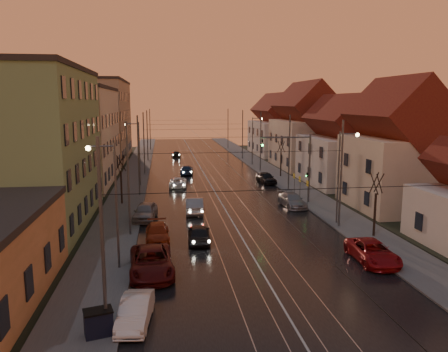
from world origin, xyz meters
name	(u,v)px	position (x,y,z in m)	size (l,w,h in m)	color
ground	(263,274)	(0.00, 0.00, 0.00)	(160.00, 160.00, 0.00)	black
road	(203,172)	(0.00, 40.00, 0.02)	(16.00, 120.00, 0.04)	black
sidewalk_left	(136,173)	(-10.00, 40.00, 0.07)	(4.00, 120.00, 0.15)	#4C4C4C
sidewalk_right	(268,170)	(10.00, 40.00, 0.07)	(4.00, 120.00, 0.15)	#4C4C4C
tram_rail_0	(188,172)	(-2.20, 40.00, 0.06)	(0.06, 120.00, 0.03)	gray
tram_rail_1	(198,172)	(-0.77, 40.00, 0.06)	(0.06, 120.00, 0.03)	gray
tram_rail_2	(208,172)	(0.77, 40.00, 0.06)	(0.06, 120.00, 0.03)	gray
tram_rail_3	(217,171)	(2.20, 40.00, 0.06)	(0.06, 120.00, 0.03)	gray
apartment_left_1	(25,149)	(-17.50, 14.00, 6.50)	(10.00, 18.00, 13.00)	#779861
apartment_left_2	(72,137)	(-17.50, 34.00, 6.00)	(10.00, 20.00, 12.00)	beige
apartment_left_3	(98,121)	(-17.50, 58.00, 7.00)	(10.00, 24.00, 14.00)	tan
house_right_1	(398,153)	(17.00, 15.00, 5.45)	(8.67, 10.20, 10.80)	#C3B196
house_right_2	(344,148)	(17.00, 28.00, 4.64)	(9.18, 12.24, 9.20)	silver
house_right_3	(306,131)	(17.00, 43.00, 5.80)	(9.18, 14.28, 11.50)	#C3B196
house_right_4	(277,129)	(17.00, 61.00, 5.05)	(9.18, 16.32, 10.00)	silver
catenary_pole_l_0	(102,240)	(-8.60, -6.00, 4.50)	(0.16, 0.16, 9.00)	#595B60
catenary_pole_l_1	(128,180)	(-8.60, 9.00, 4.50)	(0.16, 0.16, 9.00)	#595B60
catenary_pole_r_1	(341,175)	(8.60, 9.00, 4.50)	(0.16, 0.16, 9.00)	#595B60
catenary_pole_l_2	(139,156)	(-8.60, 24.00, 4.50)	(0.16, 0.16, 9.00)	#595B60
catenary_pole_r_2	(289,154)	(8.60, 24.00, 4.50)	(0.16, 0.16, 9.00)	#595B60
catenary_pole_l_3	(144,144)	(-8.60, 39.00, 4.50)	(0.16, 0.16, 9.00)	#595B60
catenary_pole_r_3	(261,142)	(8.60, 39.00, 4.50)	(0.16, 0.16, 9.00)	#595B60
catenary_pole_l_4	(147,136)	(-8.60, 54.00, 4.50)	(0.16, 0.16, 9.00)	#595B60
catenary_pole_r_4	(243,135)	(8.60, 54.00, 4.50)	(0.16, 0.16, 9.00)	#595B60
catenary_pole_l_5	(150,130)	(-8.60, 72.00, 4.50)	(0.16, 0.16, 9.00)	#595B60
catenary_pole_r_5	(228,129)	(8.60, 72.00, 4.50)	(0.16, 0.16, 9.00)	#595B60
street_lamp_0	(111,194)	(-9.10, 2.00, 4.89)	(1.75, 0.32, 8.00)	#595B60
street_lamp_1	(342,168)	(9.10, 10.00, 4.89)	(1.75, 0.32, 8.00)	#595B60
street_lamp_2	(137,147)	(-9.10, 30.00, 4.89)	(1.75, 0.32, 8.00)	#595B60
street_lamp_3	(254,136)	(9.10, 46.00, 4.89)	(1.75, 0.32, 8.00)	#595B60
traffic_light_mast	(300,160)	(7.99, 18.00, 4.60)	(5.30, 0.32, 7.20)	#595B60
bare_tree_0	(121,181)	(-10.20, 20.00, 2.49)	(1.09, 1.09, 5.11)	black
bare_tree_1	(375,206)	(10.20, 6.00, 2.49)	(1.09, 1.09, 5.11)	black
bare_tree_2	(281,160)	(10.40, 34.00, 2.49)	(1.09, 1.09, 5.11)	black
driving_car_0	(199,233)	(-3.36, 6.75, 0.69)	(1.64, 4.08, 1.39)	black
driving_car_1	(194,205)	(-3.08, 15.58, 0.75)	(1.60, 4.58, 1.51)	#949499
driving_car_2	(178,182)	(-4.14, 28.57, 0.62)	(2.07, 4.50, 1.25)	silver
driving_car_3	(187,170)	(-2.57, 38.21, 0.66)	(1.84, 4.52, 1.31)	#172845
driving_car_4	(176,154)	(-3.46, 58.71, 0.62)	(1.47, 3.65, 1.25)	black
parked_left_0	(135,311)	(-7.37, -5.09, 0.64)	(1.36, 3.89, 1.28)	silver
parked_left_1	(151,262)	(-6.76, 0.98, 0.78)	(2.58, 5.61, 1.56)	#4D0D0D
parked_left_2	(157,233)	(-6.47, 7.49, 0.63)	(1.77, 4.34, 1.26)	maroon
parked_left_3	(145,211)	(-7.60, 13.70, 0.77)	(1.83, 4.54, 1.55)	#96969B
parked_right_0	(373,252)	(7.60, 1.03, 0.69)	(2.29, 4.96, 1.38)	maroon
parked_right_1	(292,200)	(6.85, 16.70, 0.67)	(1.89, 4.65, 1.35)	gray
parked_right_2	(266,178)	(7.25, 29.59, 0.73)	(1.72, 4.27, 1.46)	black
dumpster	(98,323)	(-8.92, -6.14, 0.70)	(1.20, 0.80, 1.10)	black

